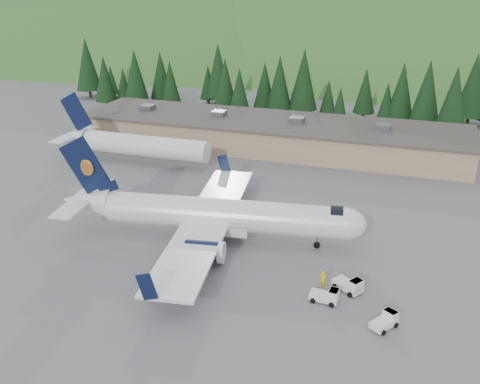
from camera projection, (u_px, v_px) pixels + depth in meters
name	position (u px, v px, depth m)	size (l,w,h in m)	color
ground	(224.00, 240.00, 64.68)	(600.00, 600.00, 0.00)	#5C5C61
airliner	(215.00, 215.00, 63.62)	(36.98, 34.84, 12.28)	white
second_airliner	(130.00, 144.00, 90.09)	(27.50, 11.00, 10.05)	white
baggage_tug_a	(327.00, 296.00, 52.33)	(2.88, 1.86, 1.48)	white
baggage_tug_b	(350.00, 285.00, 54.04)	(3.34, 2.90, 1.60)	white
baggage_tug_c	(386.00, 321.00, 48.66)	(2.61, 2.96, 1.42)	white
terminal_building	(270.00, 133.00, 98.49)	(71.00, 17.00, 6.10)	#96795E
ramp_worker	(323.00, 279.00, 54.62)	(0.70, 0.46, 1.93)	yellow
tree_line	(310.00, 84.00, 116.13)	(113.60, 19.13, 14.32)	black
hills	(474.00, 221.00, 262.12)	(614.00, 330.00, 300.00)	#386423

